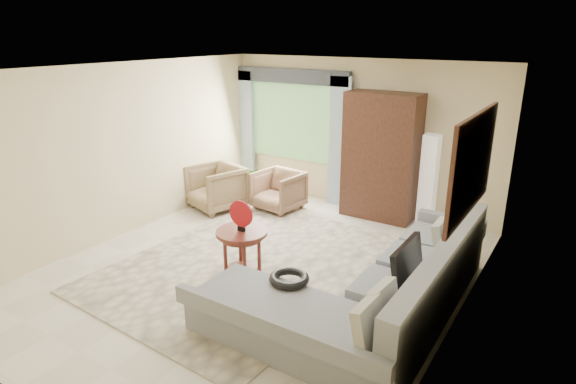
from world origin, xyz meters
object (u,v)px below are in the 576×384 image
Objects in this scene: armchair_left at (216,188)px; armoire at (381,157)px; sectional_sofa at (380,296)px; tv_screen at (408,265)px; floor_lamp at (428,181)px; coffee_table at (242,253)px; potted_plant at (250,181)px; armchair_right at (278,191)px.

armchair_left is 0.41× the size of armoire.
sectional_sofa is 0.51m from tv_screen.
sectional_sofa is 3.24m from armoire.
armoire is 0.86m from floor_lamp.
floor_lamp is at bearing 4.29° from armoire.
armchair_left is at bearing -159.29° from floor_lamp.
armoire reaches higher than sectional_sofa.
tv_screen reaches higher than armchair_left.
sectional_sofa is 5.31× the size of coffee_table.
sectional_sofa is 5.75× the size of potted_plant.
floor_lamp reaches higher than sectional_sofa.
sectional_sofa is 4.15m from armchair_left.
tv_screen is at bearing -32.38° from potted_plant.
tv_screen is 0.35× the size of armoire.
coffee_table is 0.76× the size of armchair_left.
armchair_right reaches higher than coffee_table.
armoire is at bearing 117.62° from tv_screen.
floor_lamp is at bearing 98.33° from sectional_sofa.
armchair_left is (-3.79, 1.69, 0.11)m from sectional_sofa.
floor_lamp is (1.40, 3.03, 0.41)m from coffee_table.
sectional_sofa reaches higher than armchair_right.
tv_screen reaches higher than coffee_table.
potted_plant is 0.29× the size of armoire.
armoire is 1.40× the size of floor_lamp.
armoire is at bearing 42.91° from armchair_left.
armchair_left is 0.87m from potted_plant.
armoire is (-1.50, 2.87, 0.33)m from tv_screen.
tv_screen is at bearing -76.55° from floor_lamp.
floor_lamp is (2.41, 0.71, 0.40)m from armchair_right.
armchair_left is at bearing -154.69° from armoire.
potted_plant is at bearing 145.47° from sectional_sofa.
potted_plant is at bearing 167.05° from armchair_right.
armchair_right is (0.95, 0.56, -0.04)m from armchair_left.
armchair_left is (-4.06, 1.66, -0.33)m from tv_screen.
armoire is (-1.23, 2.90, 0.77)m from sectional_sofa.
armchair_right is at bearing 113.52° from coffee_table.
armchair_left is 1.13× the size of armchair_right.
floor_lamp reaches higher than armchair_left.
floor_lamp is (3.27, 0.41, 0.45)m from potted_plant.
sectional_sofa is at bearing -66.94° from armoire.
coffee_table is at bearing -60.04° from armchair_right.
armchair_left is at bearing 157.80° from tv_screen.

